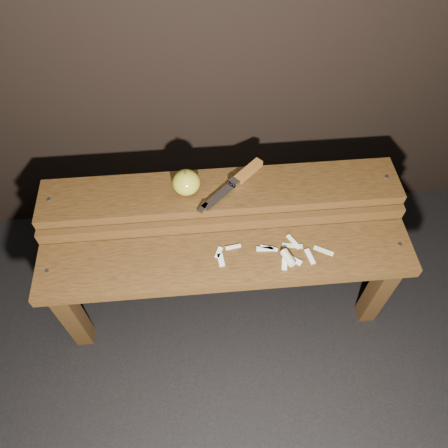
{
  "coord_description": "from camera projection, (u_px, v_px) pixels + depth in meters",
  "views": [
    {
      "loc": [
        -0.07,
        -0.76,
        1.6
      ],
      "look_at": [
        0.0,
        0.06,
        0.45
      ],
      "focal_mm": 35.0,
      "sensor_mm": 36.0,
      "label": 1
    }
  ],
  "objects": [
    {
      "name": "knife",
      "position": [
        241.0,
        178.0,
        1.45
      ],
      "size": [
        0.23,
        0.22,
        0.03
      ],
      "color": "brown",
      "rests_on": "bench_rear_tier"
    },
    {
      "name": "apple",
      "position": [
        186.0,
        182.0,
        1.4
      ],
      "size": [
        0.09,
        0.09,
        0.09
      ],
      "color": "olive",
      "rests_on": "bench_rear_tier"
    },
    {
      "name": "bench_front_tier",
      "position": [
        227.0,
        271.0,
        1.43
      ],
      "size": [
        1.2,
        0.2,
        0.42
      ],
      "color": "#311E0C",
      "rests_on": "ground"
    },
    {
      "name": "bench_rear_tier",
      "position": [
        221.0,
        205.0,
        1.51
      ],
      "size": [
        1.2,
        0.21,
        0.5
      ],
      "color": "#311E0C",
      "rests_on": "ground"
    },
    {
      "name": "ground",
      "position": [
        225.0,
        302.0,
        1.75
      ],
      "size": [
        60.0,
        60.0,
        0.0
      ],
      "primitive_type": "plane",
      "color": "black"
    },
    {
      "name": "apple_scraps",
      "position": [
        281.0,
        255.0,
        1.37
      ],
      "size": [
        0.38,
        0.13,
        0.03
      ],
      "color": "beige",
      "rests_on": "bench_front_tier"
    }
  ]
}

